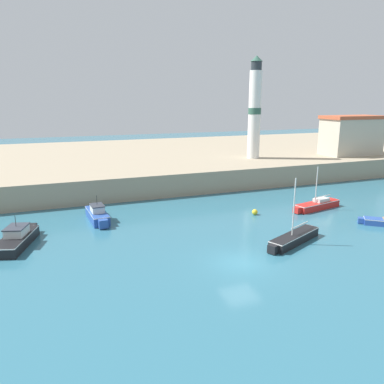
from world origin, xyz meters
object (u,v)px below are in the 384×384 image
motorboat_black_2 (17,238)px  harbor_shed_mid_row (351,135)px  motorboat_blue_1 (98,215)px  mooring_buoy (255,212)px  dinghy_blue_0 (383,222)px  sailboat_red_4 (317,205)px  sailboat_black_3 (294,238)px  lighthouse (255,110)px

motorboat_black_2 → harbor_shed_mid_row: size_ratio=0.67×
motorboat_blue_1 → mooring_buoy: bearing=-13.5°
dinghy_blue_0 → motorboat_blue_1: motorboat_blue_1 is taller
dinghy_blue_0 → mooring_buoy: bearing=143.4°
motorboat_black_2 → sailboat_red_4: 28.46m
motorboat_blue_1 → sailboat_black_3: 17.82m
sailboat_black_3 → harbor_shed_mid_row: harbor_shed_mid_row is taller
sailboat_black_3 → lighthouse: 28.39m
motorboat_black_2 → sailboat_red_4: size_ratio=1.01×
harbor_shed_mid_row → lighthouse: bearing=172.4°
dinghy_blue_0 → harbor_shed_mid_row: bearing=53.5°
sailboat_red_4 → harbor_shed_mid_row: bearing=40.1°
mooring_buoy → harbor_shed_mid_row: size_ratio=0.06×
lighthouse → harbor_shed_mid_row: lighthouse is taller
dinghy_blue_0 → harbor_shed_mid_row: size_ratio=0.39×
dinghy_blue_0 → sailboat_red_4: size_ratio=0.58×
sailboat_red_4 → harbor_shed_mid_row: 24.55m
sailboat_black_3 → sailboat_red_4: 10.75m
sailboat_black_3 → harbor_shed_mid_row: (26.33, 22.64, 5.31)m
dinghy_blue_0 → sailboat_red_4: bearing=108.8°
motorboat_blue_1 → lighthouse: lighthouse is taller
motorboat_blue_1 → motorboat_black_2: motorboat_blue_1 is taller
dinghy_blue_0 → mooring_buoy: size_ratio=6.36×
dinghy_blue_0 → motorboat_black_2: motorboat_black_2 is taller
dinghy_blue_0 → sailboat_red_4: (-2.16, 6.37, 0.13)m
sailboat_black_3 → motorboat_black_2: bearing=160.5°
lighthouse → sailboat_black_3: bearing=-112.6°
sailboat_black_3 → mooring_buoy: size_ratio=10.80×
motorboat_black_2 → lighthouse: size_ratio=0.43×
dinghy_blue_0 → lighthouse: (0.16, 23.96, 9.36)m
dinghy_blue_0 → mooring_buoy: (-9.25, 6.87, -0.04)m
sailboat_black_3 → mooring_buoy: sailboat_black_3 is taller
motorboat_black_2 → lighthouse: (30.78, 17.53, 9.11)m
motorboat_blue_1 → lighthouse: 29.16m
dinghy_blue_0 → mooring_buoy: 11.52m
motorboat_black_2 → mooring_buoy: (21.38, 0.44, -0.28)m
motorboat_black_2 → harbor_shed_mid_row: 49.52m
dinghy_blue_0 → motorboat_blue_1: 26.17m
sailboat_red_4 → mooring_buoy: sailboat_red_4 is taller
mooring_buoy → harbor_shed_mid_row: harbor_shed_mid_row is taller
motorboat_black_2 → lighthouse: 36.58m
motorboat_black_2 → dinghy_blue_0: bearing=-11.9°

